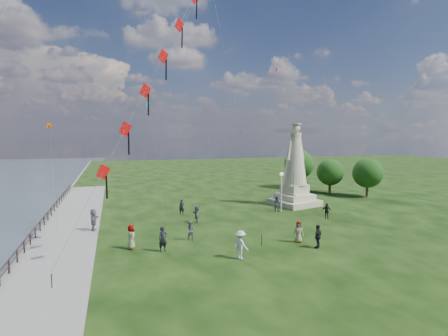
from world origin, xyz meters
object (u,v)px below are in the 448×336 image
object	(u,v)px
person_10	(131,237)
person_11	(197,214)
person_2	(241,245)
statue	(295,175)
lamppost	(281,183)
person_1	(191,231)
person_6	(182,207)
person_9	(327,211)
person_3	(318,236)
person_8	(296,201)
person_7	(276,204)
person_5	(94,221)
person_4	(298,232)
person_0	(163,239)

from	to	relation	value
person_10	person_11	xyz separation A→B (m)	(6.30, 6.30, -0.07)
person_2	statue	bearing A→B (deg)	-67.70
lamppost	person_11	distance (m)	10.18
person_1	person_11	distance (m)	5.67
statue	person_1	size ratio (longest dim) A/B	6.23
person_1	person_6	bearing A→B (deg)	108.76
person_9	person_3	bearing A→B (deg)	-97.56
lamppost	person_8	xyz separation A→B (m)	(2.57, 1.49, -2.32)
person_7	person_1	bearing A→B (deg)	81.10
person_6	person_11	distance (m)	3.87
person_8	person_10	bearing A→B (deg)	-104.46
person_1	person_2	distance (m)	5.68
person_5	person_10	xyz separation A→B (m)	(2.90, -5.87, -0.04)
person_4	person_2	bearing A→B (deg)	-143.10
person_3	person_7	world-z (taller)	person_3
person_5	person_7	world-z (taller)	person_5
person_8	person_11	size ratio (longest dim) A/B	0.93
lamppost	person_0	size ratio (longest dim) A/B	2.34
lamppost	person_8	distance (m)	3.77
lamppost	person_0	bearing A→B (deg)	-145.00
person_8	person_7	bearing A→B (deg)	-112.72
person_6	person_8	xyz separation A→B (m)	(13.02, -0.19, -0.02)
person_2	person_11	xyz separation A→B (m)	(-0.75, 10.56, -0.13)
lamppost	person_11	world-z (taller)	lamppost
person_1	person_3	world-z (taller)	person_3
person_3	person_11	xyz separation A→B (m)	(-7.01, 10.00, -0.05)
person_11	person_1	bearing A→B (deg)	-16.51
person_6	person_8	bearing A→B (deg)	20.29
person_10	person_0	bearing A→B (deg)	-130.16
person_2	person_4	xyz separation A→B (m)	(5.56, 2.27, -0.15)
statue	lamppost	distance (m)	4.35
person_0	person_6	distance (m)	11.85
statue	person_6	bearing A→B (deg)	169.13
lamppost	person_2	distance (m)	15.66
person_0	person_7	bearing A→B (deg)	21.49
person_9	person_6	bearing A→B (deg)	-175.39
person_3	person_5	distance (m)	18.82
person_1	person_8	world-z (taller)	person_8
person_1	person_5	size ratio (longest dim) A/B	0.81
person_4	person_10	bearing A→B (deg)	-174.27
person_10	person_5	bearing A→B (deg)	16.35
person_9	person_11	world-z (taller)	person_11
person_5	person_9	bearing A→B (deg)	-84.64
person_1	person_5	world-z (taller)	person_5
lamppost	statue	bearing A→B (deg)	44.21
person_0	person_2	distance (m)	5.72
statue	person_5	bearing A→B (deg)	177.70
person_7	person_9	world-z (taller)	person_7
lamppost	person_0	distance (m)	17.02
person_5	person_4	bearing A→B (deg)	-107.49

